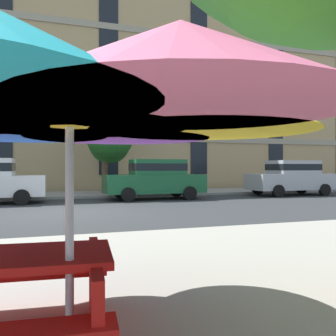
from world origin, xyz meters
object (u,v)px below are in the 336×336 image
(sedan_green, at_px, (155,178))
(patio_umbrella, at_px, (70,93))
(sedan_silver, at_px, (291,177))
(street_tree_middle, at_px, (108,139))

(sedan_green, xyz_separation_m, patio_umbrella, (-4.30, -12.70, 1.00))
(sedan_green, relative_size, sedan_silver, 1.00)
(sedan_green, distance_m, sedan_silver, 7.27)
(street_tree_middle, bearing_deg, sedan_green, -58.94)
(sedan_green, distance_m, patio_umbrella, 13.45)
(sedan_silver, bearing_deg, street_tree_middle, 162.67)
(sedan_silver, relative_size, patio_umbrella, 1.15)
(sedan_green, height_order, patio_umbrella, patio_umbrella)
(sedan_green, relative_size, street_tree_middle, 1.04)
(sedan_green, height_order, street_tree_middle, street_tree_middle)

